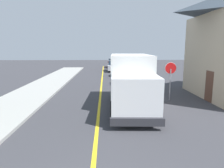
{
  "coord_description": "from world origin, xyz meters",
  "views": [
    {
      "loc": [
        0.39,
        -2.91,
        3.6
      ],
      "look_at": [
        0.8,
        9.43,
        1.4
      ],
      "focal_mm": 32.23,
      "sensor_mm": 36.0,
      "label": 1
    }
  ],
  "objects": [
    {
      "name": "stop_sign",
      "position": [
        4.9,
        10.73,
        1.86
      ],
      "size": [
        0.8,
        0.1,
        2.65
      ],
      "color": "gray",
      "rests_on": "ground"
    },
    {
      "name": "parked_car_far",
      "position": [
        1.68,
        28.95,
        0.79
      ],
      "size": [
        1.84,
        4.41,
        1.67
      ],
      "color": "#B7B7BC",
      "rests_on": "ground"
    },
    {
      "name": "parked_car_furthest",
      "position": [
        1.84,
        35.12,
        0.79
      ],
      "size": [
        1.91,
        4.44,
        1.67
      ],
      "color": "maroon",
      "rests_on": "ground"
    },
    {
      "name": "parked_car_near",
      "position": [
        2.56,
        16.65,
        0.79
      ],
      "size": [
        1.83,
        4.41,
        1.67
      ],
      "color": "silver",
      "rests_on": "ground"
    },
    {
      "name": "box_truck",
      "position": [
        1.95,
        9.26,
        1.77
      ],
      "size": [
        2.73,
        7.28,
        3.2
      ],
      "color": "silver",
      "rests_on": "ground"
    },
    {
      "name": "parked_car_mid",
      "position": [
        2.53,
        22.69,
        0.79
      ],
      "size": [
        1.81,
        4.41,
        1.67
      ],
      "color": "#2D4793",
      "rests_on": "ground"
    },
    {
      "name": "centre_line_yellow",
      "position": [
        0.0,
        10.0,
        0.0
      ],
      "size": [
        0.16,
        56.0,
        0.01
      ],
      "primitive_type": "cube",
      "color": "gold",
      "rests_on": "ground"
    }
  ]
}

